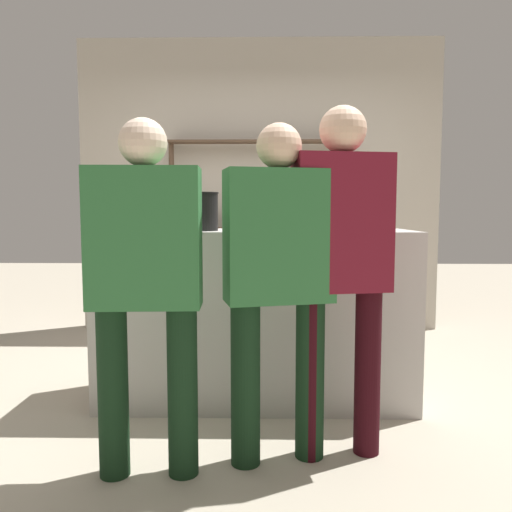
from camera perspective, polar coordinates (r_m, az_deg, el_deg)
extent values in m
plane|color=#B2A893|center=(3.23, 0.00, -15.94)|extent=(16.00, 16.00, 0.00)
cube|color=#B7B2AD|center=(3.08, 0.00, -6.81)|extent=(1.88, 0.61, 1.05)
cube|color=#B2A899|center=(4.93, 0.40, 7.91)|extent=(3.48, 0.12, 2.80)
cylinder|color=#4C3828|center=(4.83, -9.52, 2.08)|extent=(0.05, 0.05, 1.82)
cylinder|color=#4C3828|center=(4.81, 10.30, 2.06)|extent=(0.05, 0.05, 1.82)
cube|color=#4C3828|center=(4.79, 0.38, 12.93)|extent=(1.71, 0.18, 0.02)
cube|color=#4C3828|center=(4.75, 0.37, 3.20)|extent=(1.71, 0.18, 0.02)
cylinder|color=black|center=(4.78, -6.62, 4.47)|extent=(0.07, 0.07, 0.20)
cone|color=black|center=(4.78, -6.64, 5.85)|extent=(0.07, 0.07, 0.03)
cylinder|color=black|center=(4.79, -6.64, 6.49)|extent=(0.03, 0.03, 0.07)
cylinder|color=#232328|center=(4.79, -6.65, 7.01)|extent=(0.03, 0.03, 0.01)
cylinder|color=silver|center=(4.75, -3.14, 4.76)|extent=(0.08, 0.08, 0.24)
cone|color=silver|center=(4.76, -3.15, 6.40)|extent=(0.08, 0.08, 0.03)
cylinder|color=silver|center=(4.76, -3.15, 7.11)|extent=(0.03, 0.03, 0.08)
cylinder|color=black|center=(4.76, -3.16, 7.68)|extent=(0.03, 0.03, 0.01)
cylinder|color=#0F1956|center=(4.74, 0.37, 4.73)|extent=(0.08, 0.08, 0.23)
cone|color=#0F1956|center=(4.74, 0.37, 6.37)|extent=(0.08, 0.08, 0.04)
cylinder|color=#0F1956|center=(4.75, 0.37, 7.19)|extent=(0.03, 0.03, 0.10)
cylinder|color=#232328|center=(4.75, 0.37, 7.86)|extent=(0.03, 0.03, 0.01)
cylinder|color=#0F1956|center=(4.75, 3.89, 4.64)|extent=(0.07, 0.07, 0.22)
cone|color=#0F1956|center=(4.75, 3.90, 6.15)|extent=(0.07, 0.07, 0.03)
cylinder|color=#0F1956|center=(4.75, 3.90, 6.83)|extent=(0.03, 0.03, 0.08)
cylinder|color=#232328|center=(4.75, 3.91, 7.39)|extent=(0.03, 0.03, 0.01)
cylinder|color=black|center=(4.77, 7.39, 4.43)|extent=(0.07, 0.07, 0.19)
cone|color=black|center=(4.77, 7.40, 5.75)|extent=(0.07, 0.07, 0.03)
cylinder|color=black|center=(4.77, 7.41, 6.40)|extent=(0.03, 0.03, 0.08)
cylinder|color=black|center=(4.77, 7.42, 6.93)|extent=(0.03, 0.03, 0.01)
cylinder|color=brown|center=(3.16, 11.95, 4.88)|extent=(0.08, 0.08, 0.21)
cone|color=brown|center=(3.16, 11.99, 7.14)|extent=(0.08, 0.08, 0.04)
cylinder|color=brown|center=(3.16, 12.01, 8.26)|extent=(0.03, 0.03, 0.09)
cylinder|color=#232328|center=(3.17, 12.03, 9.15)|extent=(0.03, 0.03, 0.01)
cylinder|color=silver|center=(3.19, 6.77, 5.16)|extent=(0.09, 0.09, 0.23)
cone|color=silver|center=(3.19, 6.79, 7.60)|extent=(0.09, 0.09, 0.04)
cylinder|color=silver|center=(3.20, 6.81, 8.73)|extent=(0.03, 0.03, 0.09)
cylinder|color=#232328|center=(3.20, 6.81, 9.63)|extent=(0.03, 0.03, 0.01)
cylinder|color=black|center=(3.00, 14.09, 4.57)|extent=(0.09, 0.09, 0.18)
cone|color=black|center=(3.00, 14.14, 6.70)|extent=(0.09, 0.09, 0.04)
cylinder|color=black|center=(3.00, 14.16, 7.75)|extent=(0.03, 0.03, 0.07)
cylinder|color=maroon|center=(3.00, 14.18, 8.55)|extent=(0.03, 0.03, 0.01)
cylinder|color=silver|center=(2.88, -10.06, 2.83)|extent=(0.06, 0.06, 0.00)
cylinder|color=silver|center=(2.88, -10.07, 3.72)|extent=(0.01, 0.01, 0.08)
cone|color=silver|center=(2.88, -10.10, 5.38)|extent=(0.07, 0.07, 0.08)
cylinder|color=black|center=(2.94, -6.14, 4.99)|extent=(0.18, 0.18, 0.22)
cylinder|color=black|center=(2.94, -6.16, 7.17)|extent=(0.19, 0.19, 0.01)
cylinder|color=silver|center=(2.97, 0.21, 4.52)|extent=(0.13, 0.13, 0.16)
sphere|color=tan|center=(2.92, -0.07, 3.39)|extent=(0.02, 0.02, 0.02)
sphere|color=tan|center=(3.02, 1.00, 3.57)|extent=(0.02, 0.02, 0.02)
sphere|color=tan|center=(2.97, -0.53, 4.04)|extent=(0.02, 0.02, 0.02)
sphere|color=tan|center=(3.01, -0.50, 3.82)|extent=(0.02, 0.02, 0.02)
sphere|color=tan|center=(3.00, -0.17, 3.66)|extent=(0.02, 0.02, 0.02)
sphere|color=tan|center=(2.97, 0.51, 3.26)|extent=(0.02, 0.02, 0.02)
cylinder|color=black|center=(2.50, 12.62, -12.83)|extent=(0.12, 0.12, 0.79)
cylinder|color=black|center=(2.41, 6.21, -13.39)|extent=(0.12, 0.12, 0.79)
cube|color=maroon|center=(2.33, 9.74, 3.74)|extent=(0.47, 0.27, 0.63)
sphere|color=#DBB293|center=(2.36, 9.90, 14.05)|extent=(0.22, 0.22, 0.22)
cylinder|color=black|center=(2.43, 6.17, -13.81)|extent=(0.14, 0.14, 0.75)
cylinder|color=black|center=(2.35, -1.21, -14.42)|extent=(0.14, 0.14, 0.75)
cube|color=#2D6B38|center=(2.25, 2.61, 2.29)|extent=(0.52, 0.32, 0.60)
sphere|color=#DBB293|center=(2.27, 2.66, 12.44)|extent=(0.20, 0.20, 0.20)
cylinder|color=black|center=(2.29, -8.38, -15.04)|extent=(0.13, 0.13, 0.75)
cylinder|color=black|center=(2.34, -16.02, -14.73)|extent=(0.13, 0.13, 0.75)
cube|color=#2D6B38|center=(2.17, -12.59, 2.04)|extent=(0.48, 0.23, 0.60)
sphere|color=beige|center=(2.19, -12.80, 12.55)|extent=(0.20, 0.20, 0.20)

